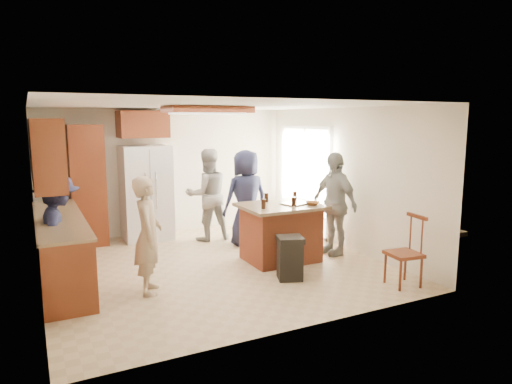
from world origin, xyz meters
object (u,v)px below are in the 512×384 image
person_side_right (334,203)px  person_behind_left (208,195)px  person_front_left (148,235)px  person_behind_right (246,197)px  trash_bin (290,258)px  spindle_chair (405,254)px  refrigerator (146,193)px  person_counter (59,231)px  kitchen_island (281,232)px

person_side_right → person_behind_left: bearing=-143.4°
person_front_left → person_behind_right: size_ratio=0.90×
trash_bin → person_side_right: bearing=30.2°
person_front_left → spindle_chair: person_front_left is taller
person_behind_left → refrigerator: (-1.02, 0.60, 0.03)m
trash_bin → person_counter: bearing=158.4°
person_front_left → trash_bin: (1.94, -0.40, -0.47)m
person_behind_right → spindle_chair: 3.14m
spindle_chair → person_behind_left: bearing=113.8°
person_counter → refrigerator: refrigerator is taller
person_behind_left → kitchen_island: person_behind_left is taller
person_counter → trash_bin: person_counter is taller
person_behind_left → refrigerator: bearing=-27.7°
person_counter → spindle_chair: (4.26, -2.11, -0.33)m
spindle_chair → person_side_right: bearing=88.5°
refrigerator → person_side_right: bearing=-42.6°
person_behind_left → trash_bin: bearing=98.5°
person_front_left → trash_bin: person_front_left is taller
person_front_left → person_behind_right: 2.71m
person_side_right → trash_bin: size_ratio=2.78×
kitchen_island → trash_bin: kitchen_island is taller
refrigerator → spindle_chair: (2.59, -4.13, -0.45)m
person_behind_right → trash_bin: bearing=80.3°
person_side_right → kitchen_island: (-1.01, 0.06, -0.40)m
person_behind_right → person_behind_left: bearing=-51.7°
kitchen_island → spindle_chair: bearing=-61.5°
refrigerator → trash_bin: 3.50m
person_behind_right → person_counter: (-3.22, -0.82, -0.09)m
kitchen_island → trash_bin: bearing=-111.2°
person_front_left → refrigerator: (0.64, 2.80, 0.12)m
spindle_chair → trash_bin: bearing=144.0°
person_behind_right → trash_bin: (-0.25, -1.99, -0.56)m
person_counter → refrigerator: 2.63m
person_behind_left → person_counter: person_behind_left is taller
person_behind_right → person_side_right: (1.08, -1.22, 0.00)m
kitchen_island → person_counter: bearing=174.2°
person_behind_left → person_counter: 3.05m
refrigerator → person_front_left: bearing=-102.9°
person_behind_left → trash_bin: 2.67m
person_front_left → person_side_right: 3.29m
trash_bin → refrigerator: bearing=112.1°
person_counter → trash_bin: (2.97, -1.18, -0.46)m
person_behind_left → person_side_right: bearing=133.9°
refrigerator → trash_bin: refrigerator is taller
person_behind_left → kitchen_island: bearing=111.3°
person_front_left → person_counter: size_ratio=1.01×
person_behind_right → kitchen_island: bearing=91.1°
person_front_left → person_counter: bearing=69.0°
refrigerator → kitchen_island: bearing=-55.5°
kitchen_island → spindle_chair: size_ratio=1.29×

